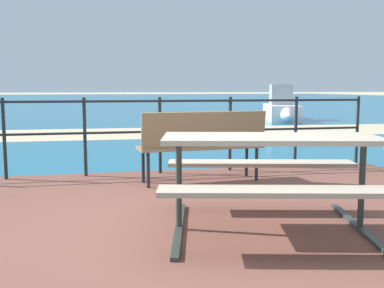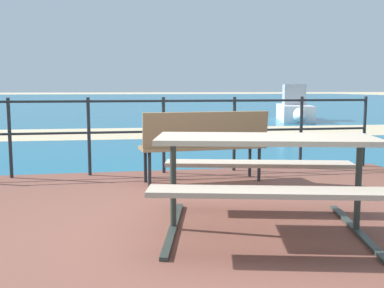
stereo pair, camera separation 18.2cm
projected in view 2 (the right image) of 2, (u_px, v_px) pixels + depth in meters
name	position (u px, v px, depth m)	size (l,w,h in m)	color
ground_plane	(197.00, 233.00, 3.79)	(240.00, 240.00, 0.00)	beige
patio_paving	(197.00, 229.00, 3.79)	(6.40, 5.20, 0.06)	brown
sea_water	(118.00, 101.00, 42.87)	(90.00, 90.00, 0.01)	#196B8E
beach_strip	(138.00, 133.00, 12.09)	(54.00, 3.04, 0.01)	beige
picnic_table	(265.00, 160.00, 3.58)	(1.99, 1.76, 0.77)	tan
park_bench	(205.00, 140.00, 5.42)	(1.56, 0.55, 0.87)	#8C704C
railing_fence	(164.00, 126.00, 6.07)	(5.94, 0.04, 1.02)	#1E2328
boat_near	(294.00, 109.00, 16.62)	(1.84, 3.64, 1.33)	silver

